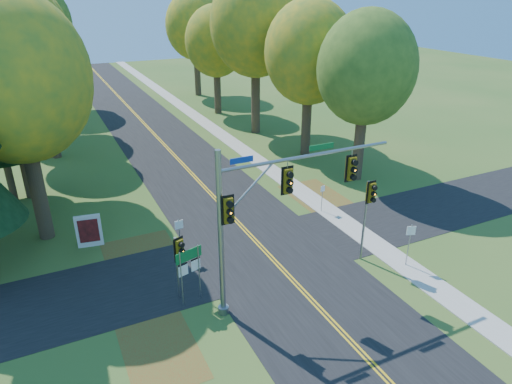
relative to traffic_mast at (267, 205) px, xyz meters
name	(u,v)px	position (x,y,z in m)	size (l,w,h in m)	color
ground	(282,269)	(2.02, 2.05, -5.16)	(160.00, 160.00, 0.00)	#2F561E
road_main	(282,269)	(2.02, 2.05, -5.15)	(8.00, 160.00, 0.02)	black
road_cross	(265,251)	(2.02, 4.05, -5.15)	(60.00, 6.00, 0.02)	black
centerline_left	(280,269)	(1.92, 2.05, -5.13)	(0.10, 160.00, 0.01)	gold
centerline_right	(283,268)	(2.12, 2.05, -5.13)	(0.10, 160.00, 0.01)	gold
sidewalk_east	(373,243)	(8.22, 2.05, -5.13)	(1.60, 160.00, 0.06)	#9E998E
leaf_patch_w_near	(145,261)	(-4.48, 6.05, -5.15)	(4.00, 6.00, 0.00)	brown
leaf_patch_e	(325,202)	(8.82, 8.05, -5.15)	(3.50, 8.00, 0.00)	brown
leaf_patch_w_far	(160,349)	(-5.48, -0.95, -5.15)	(3.00, 5.00, 0.00)	brown
tree_w_a	(15,79)	(-9.11, 11.43, 4.33)	(8.00, 8.00, 14.15)	#38281C
tree_e_a	(367,69)	(13.59, 10.82, 3.37)	(7.20, 7.20, 12.73)	#38281C
tree_w_b	(2,48)	(-9.70, 18.33, 5.21)	(8.60, 8.60, 15.38)	#38281C
tree_e_b	(310,53)	(12.99, 17.62, 3.74)	(7.60, 7.60, 13.33)	#38281C
tree_w_c	(41,66)	(-7.52, 26.52, 2.78)	(6.80, 6.80, 11.91)	#38281C
tree_e_c	(256,24)	(11.90, 25.74, 5.50)	(8.80, 8.80, 15.79)	#38281C
tree_w_d	(26,34)	(-8.10, 35.23, 4.62)	(8.20, 8.20, 14.56)	#38281C
tree_e_d	(216,42)	(11.28, 34.92, 3.08)	(7.00, 7.00, 12.32)	#38281C
tree_w_e	(35,23)	(-6.90, 46.13, 4.91)	(8.40, 8.40, 14.97)	#38281C
tree_e_e	(195,26)	(12.49, 45.63, 4.03)	(7.80, 7.80, 13.74)	#38281C
traffic_mast	(267,205)	(0.00, 0.00, 0.00)	(8.85, 0.79, 8.02)	gray
east_signal_pole	(369,201)	(6.49, 0.83, -1.51)	(0.56, 0.64, 4.82)	gray
ped_signal_pole	(179,254)	(-3.61, 1.84, -2.58)	(0.52, 0.63, 3.47)	gray
route_sign_cluster	(189,265)	(-3.25, 1.48, -3.06)	(1.35, 0.41, 2.98)	gray
info_kiosk	(89,231)	(-6.92, 9.04, -4.16)	(1.46, 0.43, 2.00)	silver
reg_sign_e_north	(322,194)	(7.76, 6.94, -3.81)	(0.37, 0.11, 1.97)	gray
reg_sign_e_south	(410,238)	(8.29, -0.60, -3.43)	(0.46, 0.21, 2.52)	gray
reg_sign_w	(179,232)	(-2.53, 5.51, -3.49)	(0.47, 0.08, 2.44)	gray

